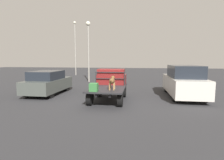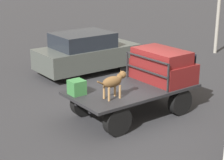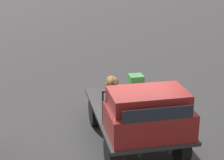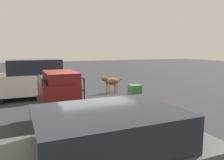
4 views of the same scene
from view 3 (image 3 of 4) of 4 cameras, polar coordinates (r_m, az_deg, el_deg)
The scene contains 6 objects.
ground_plane at distance 9.77m, azimuth 3.25°, elevation -9.23°, with size 80.00×80.00×0.00m, color #2D2D30.
flatbed_truck at distance 9.50m, azimuth 3.32°, elevation -6.07°, with size 3.71×1.93×0.84m.
truck_cab at distance 8.19m, azimuth 5.58°, elevation -5.16°, with size 1.21×1.81×0.97m.
truck_headboard at distance 8.72m, azimuth 4.33°, elevation -2.91°, with size 0.04×1.81×0.82m.
dog at distance 9.97m, azimuth 0.08°, elevation -0.40°, with size 0.96×0.29×0.73m.
cargo_crate at distance 10.83m, azimuth 3.67°, elevation -0.24°, with size 0.40×0.40×0.40m.
Camera 3 is at (8.24, -2.32, 4.72)m, focal length 60.00 mm.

